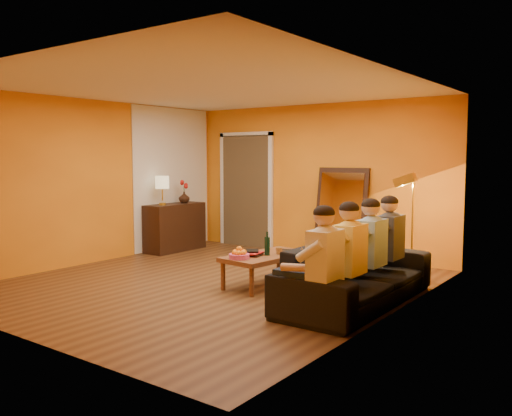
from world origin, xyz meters
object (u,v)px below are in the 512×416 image
Objects in this scene: sideboard at (175,227)px; laptop at (292,251)px; vase at (184,197)px; person_far_right at (390,245)px; table_lamp at (162,191)px; coffee_table at (266,270)px; wine_bottle at (267,243)px; mirror_frame at (341,213)px; tumbler at (279,251)px; dog at (304,282)px; person_far_left at (325,267)px; person_mid_left at (350,259)px; person_mid_right at (371,251)px; sofa at (357,273)px; floor_lamp at (412,229)px.

laptop is (3.08, -0.89, 0.01)m from sideboard.
person_far_right is at bearing -11.94° from vase.
vase is at bearing 135.75° from laptop.
laptop is (3.08, -0.59, -0.67)m from table_lamp.
wine_bottle reaches higher than coffee_table.
mirror_frame is 2.23m from tumbler.
coffee_table is (2.90, -1.24, -0.21)m from sideboard.
coffee_table is 1.39m from dog.
person_far_left and person_far_right have the same top height.
table_lamp reaches higher than wine_bottle.
mirror_frame is 1.29× the size of sideboard.
person_far_left is (1.47, -1.08, 0.40)m from coffee_table.
tumbler is (-1.35, 0.65, -0.15)m from person_mid_left.
person_far_right is at bearing 27.60° from coffee_table.
person_mid_right is at bearing -4.25° from tumbler.
sideboard is 0.97× the size of person_far_right.
vase is (-4.37, 2.02, 0.34)m from person_mid_left.
person_far_right is 3.94× the size of wine_bottle.
dog reaches higher than sofa.
sideboard reaches higher than wine_bottle.
sofa is 1.35m from coffee_table.
dog is 7.55× the size of tumbler.
person_mid_left reaches higher than laptop.
table_lamp is 2.46× the size of vase.
sofa is 3.35× the size of dog.
wine_bottle is at bearing 144.06° from person_far_left.
person_mid_right is (0.38, 0.87, 0.25)m from dog.
coffee_table is 1.00× the size of person_mid_left.
person_far_right reaches higher than sofa.
person_mid_right is (1.58, -2.30, -0.15)m from mirror_frame.
person_mid_left is (0.03, -1.95, -0.11)m from floor_lamp.
person_far_right reaches higher than coffee_table.
person_mid_right is 3.94× the size of wine_bottle.
person_far_right is (0.00, 1.65, 0.00)m from person_far_left.
table_lamp is (0.00, -0.30, 0.68)m from sideboard.
tumbler is (0.07, 0.17, -0.11)m from wine_bottle.
mirror_frame is 3.41m from dog.
wine_bottle is at bearing -131.88° from laptop.
coffee_table is at bearing -27.26° from vase.
person_far_right reaches higher than laptop.
person_far_right is at bearing -94.79° from floor_lamp.
person_far_left is at bearing -90.00° from person_mid_left.
tumbler is at bearing 138.39° from person_far_left.
wine_bottle is (-1.42, -0.62, -0.03)m from person_far_right.
person_mid_right reaches higher than sideboard.
person_mid_left is (4.37, -1.47, -0.49)m from table_lamp.
table_lamp is 0.21× the size of sofa.
wine_bottle is at bearing -177.20° from person_mid_right.
floor_lamp reaches higher than tumbler.
vase is (-2.95, 1.54, 0.38)m from wine_bottle.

